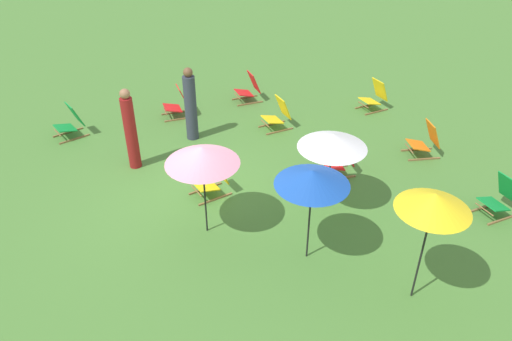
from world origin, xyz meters
TOP-DOWN VIEW (x-y plane):
  - ground_plane at (0.00, 0.00)m, footprint 40.00×40.00m
  - deckchair_0 at (2.43, 5.27)m, footprint 0.51×0.78m
  - deckchair_1 at (-2.43, 5.62)m, footprint 0.54×0.80m
  - deckchair_2 at (-4.18, 2.64)m, footprint 0.48×0.76m
  - deckchair_3 at (-3.96, 0.56)m, footprint 0.50×0.78m
  - deckchair_4 at (0.08, 5.34)m, footprint 0.64×0.85m
  - deckchair_5 at (-0.23, 0.33)m, footprint 0.61×0.84m
  - deckchair_6 at (0.05, 3.10)m, footprint 0.56×0.81m
  - deckchair_7 at (-2.39, 2.74)m, footprint 0.53×0.80m
  - deckchair_8 at (-3.87, -2.15)m, footprint 0.68×0.87m
  - umbrella_0 at (2.15, 1.30)m, footprint 1.21×1.21m
  - umbrella_1 at (0.85, -0.11)m, footprint 1.29×1.29m
  - umbrella_2 at (3.59, 2.43)m, footprint 1.07×1.07m
  - umbrella_3 at (1.01, 2.31)m, footprint 1.29×1.29m
  - person_0 at (-1.89, -0.95)m, footprint 0.35×0.35m
  - person_1 at (-2.68, 0.59)m, footprint 0.38×0.38m

SIDE VIEW (x-z plane):
  - ground_plane at x=0.00m, z-range 0.00..0.00m
  - deckchair_0 at x=2.43m, z-range -0.05..0.79m
  - deckchair_1 at x=-2.43m, z-range -0.05..0.79m
  - deckchair_2 at x=-4.18m, z-range -0.05..0.79m
  - deckchair_3 at x=-3.96m, z-range -0.05..0.79m
  - deckchair_4 at x=0.08m, z-range -0.05..0.79m
  - deckchair_5 at x=-0.23m, z-range -0.05..0.79m
  - deckchair_6 at x=0.05m, z-range -0.05..0.79m
  - deckchair_7 at x=-2.39m, z-range -0.05..0.79m
  - deckchair_8 at x=-3.87m, z-range -0.05..0.79m
  - person_1 at x=-2.68m, z-range -0.04..1.78m
  - person_0 at x=-1.89m, z-range -0.03..1.83m
  - umbrella_3 at x=1.01m, z-range 0.68..2.31m
  - umbrella_1 at x=0.85m, z-range 0.74..2.53m
  - umbrella_0 at x=2.15m, z-range 0.75..2.52m
  - umbrella_2 at x=3.59m, z-range 0.85..2.84m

